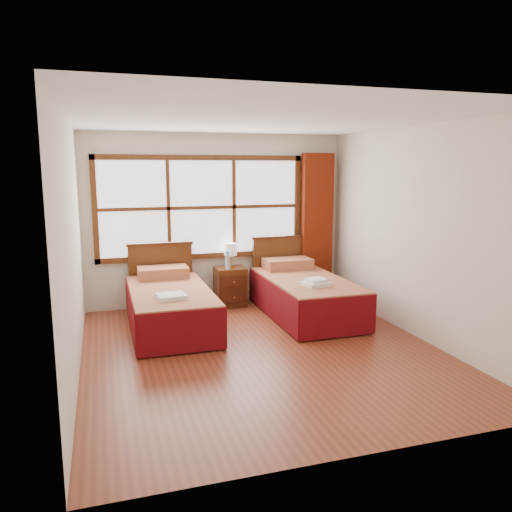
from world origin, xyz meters
name	(u,v)px	position (x,y,z in m)	size (l,w,h in m)	color
floor	(262,351)	(0.00, 0.00, 0.00)	(4.50, 4.50, 0.00)	brown
ceiling	(263,119)	(0.00, 0.00, 2.60)	(4.50, 4.50, 0.00)	white
wall_back	(217,220)	(0.00, 2.25, 1.30)	(4.00, 4.00, 0.00)	silver
wall_left	(72,248)	(-2.00, 0.00, 1.30)	(4.50, 4.50, 0.00)	silver
wall_right	(417,233)	(2.00, 0.00, 1.30)	(4.50, 4.50, 0.00)	silver
window	(202,208)	(-0.25, 2.21, 1.50)	(3.16, 0.06, 1.56)	white
curtain	(317,226)	(1.60, 2.11, 1.17)	(0.50, 0.16, 2.30)	maroon
bed_left	(170,305)	(-0.90, 1.20, 0.31)	(1.03, 2.05, 1.00)	#411D0D
bed_right	(304,294)	(1.02, 1.20, 0.31)	(1.06, 2.08, 1.03)	#411D0D
nightstand	(230,287)	(0.13, 1.99, 0.30)	(0.45, 0.44, 0.59)	#512911
towels_left	(171,296)	(-0.95, 0.65, 0.56)	(0.37, 0.33, 0.05)	white
towels_right	(316,283)	(0.97, 0.70, 0.59)	(0.37, 0.34, 0.10)	white
lamp	(231,250)	(0.15, 2.06, 0.85)	(0.19, 0.19, 0.36)	#B6843A
bottle_near	(228,261)	(0.07, 1.90, 0.72)	(0.07, 0.07, 0.26)	#A4C3D3
bottle_far	(228,261)	(0.08, 1.93, 0.72)	(0.07, 0.07, 0.27)	#A4C3D3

